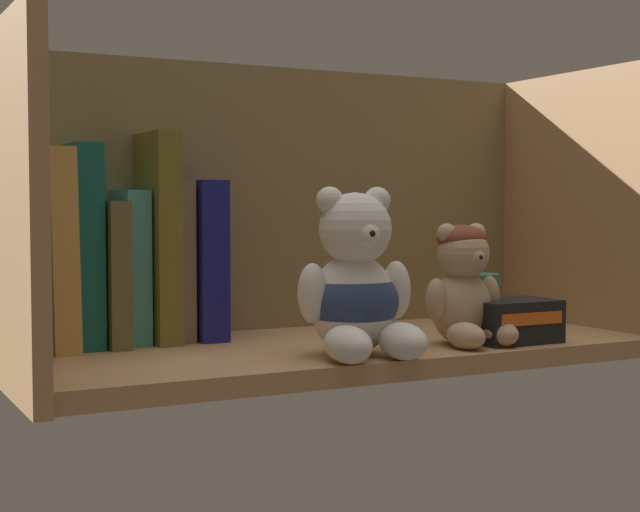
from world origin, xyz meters
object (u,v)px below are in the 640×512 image
object	(u,v)px
teddy_bear_larger	(356,289)
book_3	(104,272)
book_5	(153,237)
pillar_candle	(476,303)
book_2	(78,245)
book_4	(128,266)
book_6	(174,260)
book_0	(23,261)
small_product_box	(512,321)
teddy_bear_smaller	(464,287)
book_1	(50,249)
book_7	(197,259)

from	to	relation	value
teddy_bear_larger	book_3	bearing A→B (deg)	134.78
book_5	teddy_bear_larger	world-z (taller)	book_5
pillar_candle	book_2	bearing A→B (deg)	165.56
teddy_bear_larger	pillar_candle	size ratio (longest dim) A/B	2.44
book_4	book_6	size ratio (longest dim) A/B	0.94
book_0	book_4	xyz separation A→B (cm)	(10.99, 0.00, -0.89)
book_2	small_product_box	world-z (taller)	book_2
book_4	teddy_bear_larger	world-z (taller)	teddy_bear_larger
teddy_bear_smaller	pillar_candle	bearing A→B (deg)	46.23
book_1	teddy_bear_smaller	world-z (taller)	book_1
book_0	book_7	distance (cm)	18.98
book_0	book_7	xyz separation A→B (cm)	(18.97, 0.00, -0.35)
book_7	teddy_bear_larger	size ratio (longest dim) A/B	1.05
book_2	book_3	distance (cm)	3.98
small_product_box	book_5	bearing A→B (deg)	149.78
pillar_candle	small_product_box	distance (cm)	8.70
teddy_bear_smaller	teddy_bear_larger	bearing A→B (deg)	-174.44
book_2	book_3	xyz separation A→B (cm)	(2.69, 0.00, -2.94)
book_2	pillar_candle	distance (cm)	45.39
book_0	teddy_bear_smaller	size ratio (longest dim) A/B	1.41
book_7	book_3	bearing A→B (deg)	180.00
book_7	pillar_candle	xyz separation A→B (cm)	(30.13, -11.17, -5.33)
book_0	teddy_bear_larger	xyz separation A→B (cm)	(28.05, -19.81, -2.56)
book_5	teddy_bear_smaller	bearing A→B (deg)	-33.06
teddy_bear_smaller	small_product_box	bearing A→B (deg)	-12.82
book_0	book_2	bearing A→B (deg)	0.00
book_4	teddy_bear_smaller	distance (cm)	36.26
book_4	book_5	distance (cm)	4.18
book_2	book_6	bearing A→B (deg)	0.00
book_1	book_7	distance (cm)	16.30
book_2	book_5	bearing A→B (deg)	0.00
book_5	book_7	xyz separation A→B (cm)	(5.15, 0.00, -2.54)
teddy_bear_larger	small_product_box	xyz separation A→B (cm)	(19.55, 0.13, -4.22)
book_2	small_product_box	size ratio (longest dim) A/B	2.24
book_0	teddy_bear_larger	size ratio (longest dim) A/B	1.09
teddy_bear_larger	teddy_bear_smaller	world-z (taller)	teddy_bear_larger
pillar_candle	small_product_box	xyz separation A→B (cm)	(-1.51, -8.50, -1.10)
book_1	book_5	distance (cm)	11.12
book_4	book_1	bearing A→B (deg)	180.00
teddy_bear_larger	small_product_box	bearing A→B (deg)	0.39
book_7	book_1	bearing A→B (deg)	180.00
book_3	teddy_bear_larger	distance (cm)	27.93
book_2	pillar_candle	bearing A→B (deg)	-14.44
book_6	book_7	world-z (taller)	same
book_1	book_7	bearing A→B (deg)	0.00
book_0	book_2	world-z (taller)	book_2
book_4	book_7	xyz separation A→B (cm)	(7.98, 0.00, 0.54)
book_2	book_4	bearing A→B (deg)	0.00
book_1	book_2	xyz separation A→B (cm)	(2.95, 0.00, 0.29)
book_3	book_4	xyz separation A→B (cm)	(2.60, 0.00, 0.58)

